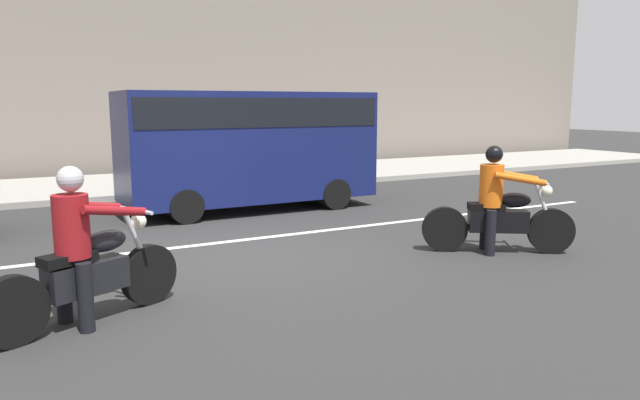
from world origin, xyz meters
name	(u,v)px	position (x,y,z in m)	size (l,w,h in m)	color
ground_plane	(250,254)	(0.00, 0.00, 0.00)	(80.00, 80.00, 0.00)	#2B2B2B
sidewalk_slab	(138,184)	(0.00, 8.00, 0.07)	(40.00, 4.40, 0.14)	#99968E
lane_marking_stripe	(175,248)	(-0.86, 0.90, 0.00)	(18.00, 0.14, 0.01)	silver
motorcycle_with_rider_crimson	(84,260)	(-2.45, -1.79, 0.65)	(2.00, 1.05, 1.60)	black
motorcycle_with_rider_orange_stripe	(498,210)	(3.27, -1.61, 0.64)	(1.92, 1.31, 1.58)	black
parked_van_navy	(248,142)	(1.38, 3.52, 1.40)	(5.08, 1.96, 2.41)	#11194C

